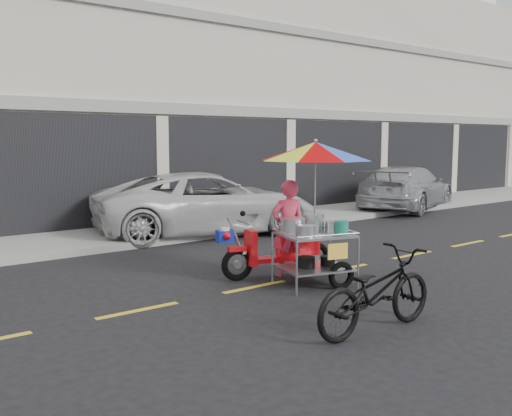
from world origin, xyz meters
TOP-DOWN VIEW (x-y plane):
  - ground at (0.00, 0.00)m, footprint 90.00×90.00m
  - sidewalk at (0.00, 5.50)m, footprint 45.00×3.00m
  - shophouse_block at (2.82, 10.59)m, footprint 36.00×8.11m
  - centerline at (0.00, 0.00)m, footprint 42.00×0.10m
  - white_pickup at (0.23, 4.70)m, footprint 5.86×3.70m
  - silver_pickup at (8.03, 4.70)m, footprint 5.36×3.54m
  - near_bicycle at (-2.16, -2.53)m, footprint 1.90×0.71m
  - food_vendor_rig at (-1.15, -0.20)m, footprint 2.28×2.25m

SIDE VIEW (x-z plane):
  - ground at x=0.00m, z-range 0.00..0.00m
  - centerline at x=0.00m, z-range 0.00..0.01m
  - sidewalk at x=0.00m, z-range 0.00..0.15m
  - near_bicycle at x=-2.16m, z-range 0.00..0.99m
  - silver_pickup at x=8.03m, z-range 0.00..1.44m
  - white_pickup at x=0.23m, z-range 0.00..1.51m
  - food_vendor_rig at x=-1.15m, z-range 0.29..2.60m
  - shophouse_block at x=2.82m, z-range -0.96..9.44m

